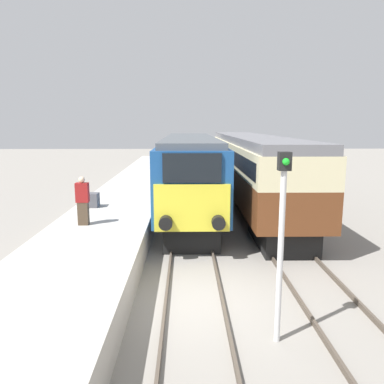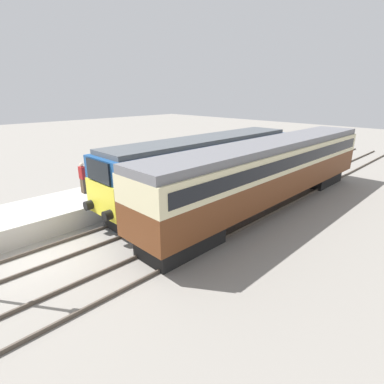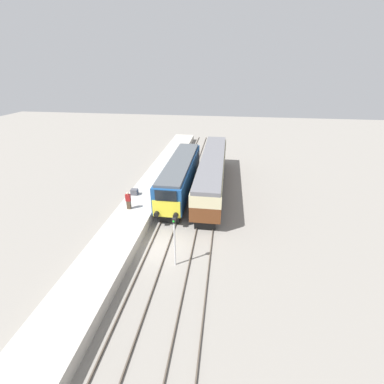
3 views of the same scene
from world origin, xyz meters
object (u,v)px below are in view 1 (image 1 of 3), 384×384
object	(u,v)px
person_on_platform	(83,201)
signal_post	(281,233)
locomotive	(190,171)
passenger_carriage	(251,163)
luggage_crate	(90,200)

from	to	relation	value
person_on_platform	signal_post	xyz separation A→B (m)	(5.52, -5.77, 0.53)
person_on_platform	locomotive	bearing A→B (deg)	57.01
passenger_carriage	luggage_crate	xyz separation A→B (m)	(-7.71, -4.67, -1.08)
signal_post	luggage_crate	world-z (taller)	signal_post
signal_post	luggage_crate	bearing A→B (deg)	124.72
person_on_platform	luggage_crate	world-z (taller)	person_on_platform
passenger_carriage	luggage_crate	bearing A→B (deg)	-148.82
locomotive	passenger_carriage	bearing A→B (deg)	26.31
passenger_carriage	person_on_platform	world-z (taller)	passenger_carriage
passenger_carriage	luggage_crate	size ratio (longest dim) A/B	25.95
passenger_carriage	person_on_platform	bearing A→B (deg)	-133.65
locomotive	passenger_carriage	xyz separation A→B (m)	(3.40, 1.68, 0.19)
passenger_carriage	signal_post	bearing A→B (deg)	-97.26
luggage_crate	signal_post	bearing A→B (deg)	-55.28
person_on_platform	luggage_crate	size ratio (longest dim) A/B	2.47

